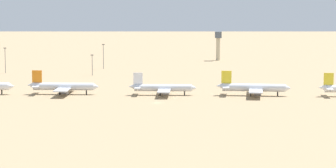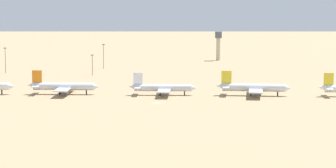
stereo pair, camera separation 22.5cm
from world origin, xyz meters
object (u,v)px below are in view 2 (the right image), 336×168
at_px(parked_jet_white_2, 162,88).
at_px(control_tower, 218,43).
at_px(parked_jet_yellow_3, 253,88).
at_px(parked_jet_orange_1, 63,86).
at_px(light_pole_mid, 5,59).
at_px(light_pole_west, 92,63).
at_px(light_pole_east, 104,55).

bearing_deg(parked_jet_white_2, control_tower, 79.62).
height_order(parked_jet_white_2, parked_jet_yellow_3, parked_jet_yellow_3).
bearing_deg(parked_jet_orange_1, control_tower, 66.64).
distance_m(parked_jet_orange_1, control_tower, 215.11).
xyz_separation_m(parked_jet_orange_1, control_tower, (87.48, 196.29, 9.53)).
distance_m(parked_jet_yellow_3, light_pole_mid, 184.30).
distance_m(parked_jet_white_2, light_pole_west, 101.41).
relative_size(parked_jet_orange_1, parked_jet_white_2, 1.07).
distance_m(light_pole_west, light_pole_mid, 60.19).
xyz_separation_m(control_tower, light_pole_mid, (-143.21, -97.11, -4.00)).
bearing_deg(light_pole_mid, light_pole_east, 25.82).
bearing_deg(parked_jet_yellow_3, parked_jet_orange_1, -176.23).
bearing_deg(control_tower, parked_jet_orange_1, -114.02).
xyz_separation_m(parked_jet_orange_1, light_pole_west, (3.32, 87.62, 3.74)).
relative_size(parked_jet_orange_1, light_pole_west, 2.83).
height_order(parked_jet_white_2, light_pole_mid, light_pole_mid).
height_order(light_pole_west, light_pole_mid, light_pole_mid).
height_order(parked_jet_orange_1, light_pole_east, light_pole_east).
distance_m(control_tower, light_pole_east, 106.30).
height_order(parked_jet_white_2, control_tower, control_tower).
height_order(control_tower, light_pole_west, control_tower).
height_order(control_tower, light_pole_mid, control_tower).
bearing_deg(light_pole_east, light_pole_mid, -154.18).
xyz_separation_m(light_pole_mid, light_pole_east, (61.18, 29.60, 0.19)).
relative_size(light_pole_west, light_pole_mid, 0.79).
relative_size(control_tower, light_pole_east, 1.32).
bearing_deg(parked_jet_white_2, parked_jet_yellow_3, -0.61).
bearing_deg(light_pole_mid, parked_jet_orange_1, -60.67).
bearing_deg(parked_jet_orange_1, light_pole_west, 88.49).
bearing_deg(parked_jet_orange_1, light_pole_mid, 119.99).
bearing_deg(parked_jet_yellow_3, parked_jet_white_2, -175.68).
xyz_separation_m(parked_jet_white_2, parked_jet_yellow_3, (46.59, -0.38, 0.34)).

